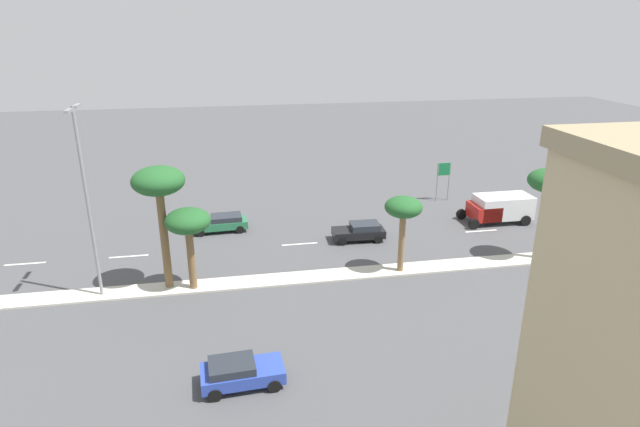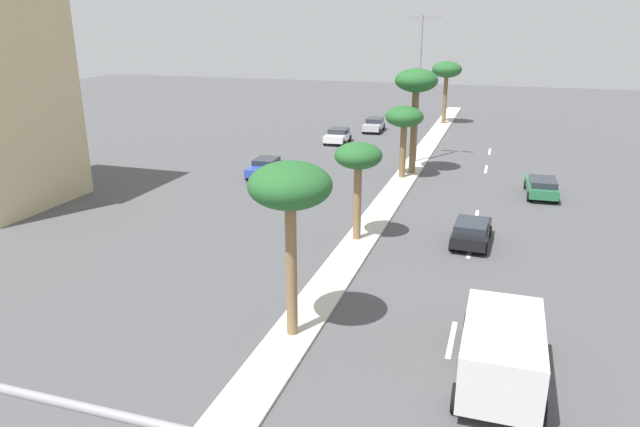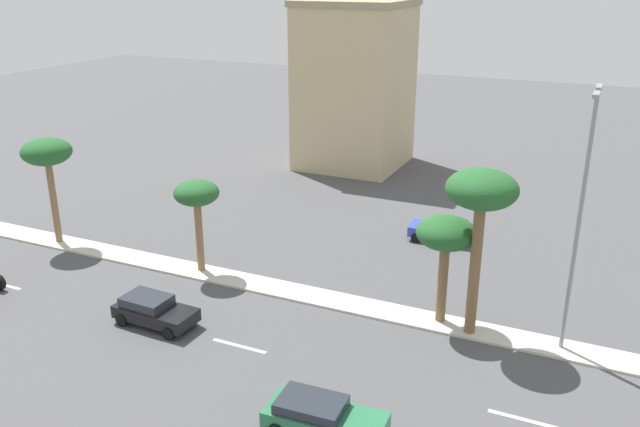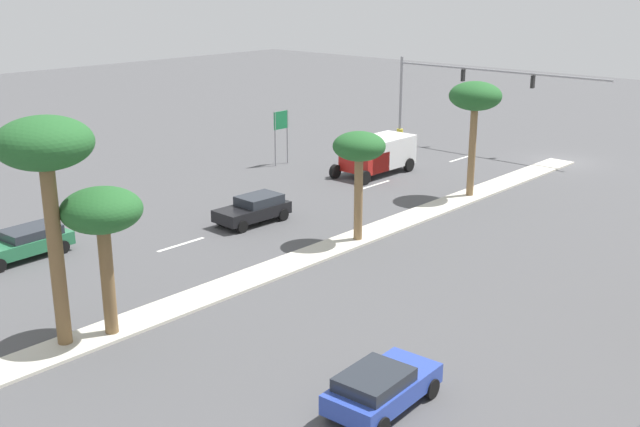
{
  "view_description": "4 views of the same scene",
  "coord_description": "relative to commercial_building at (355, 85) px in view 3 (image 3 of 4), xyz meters",
  "views": [
    {
      "loc": [
        -31.74,
        34.39,
        16.36
      ],
      "look_at": [
        2.81,
        28.09,
        3.57
      ],
      "focal_mm": 29.56,
      "sensor_mm": 36.0,
      "label": 1
    },
    {
      "loc": [
        7.0,
        -6.05,
        11.44
      ],
      "look_at": [
        -1.56,
        20.57,
        2.18
      ],
      "focal_mm": 32.52,
      "sensor_mm": 36.0,
      "label": 2
    },
    {
      "loc": [
        28.46,
        43.63,
        16.37
      ],
      "look_at": [
        -2.7,
        29.34,
        3.7
      ],
      "focal_mm": 37.21,
      "sensor_mm": 36.0,
      "label": 3
    },
    {
      "loc": [
        -22.79,
        50.64,
        12.38
      ],
      "look_at": [
        0.64,
        24.81,
        1.67
      ],
      "focal_mm": 42.98,
      "sensor_mm": 36.0,
      "label": 4
    }
  ],
  "objects": [
    {
      "name": "palm_tree_trailing",
      "position": [
        24.52,
        14.47,
        -2.46
      ],
      "size": [
        2.84,
        2.84,
        5.41
      ],
      "color": "brown",
      "rests_on": "median_curb"
    },
    {
      "name": "sedan_black_center",
      "position": [
        30.55,
        1.78,
        -6.28
      ],
      "size": [
        2.05,
        4.14,
        1.41
      ],
      "color": "black",
      "rests_on": "ground"
    },
    {
      "name": "lane_stripe_leading",
      "position": [
        30.58,
        1.09,
        -7.03
      ],
      "size": [
        0.2,
        2.8,
        0.01
      ],
      "primitive_type": "cube",
      "color": "silver",
      "rests_on": "ground"
    },
    {
      "name": "lane_stripe_trailing",
      "position": [
        30.58,
        19.44,
        -7.03
      ],
      "size": [
        0.2,
        2.8,
        0.01
      ],
      "primitive_type": "cube",
      "color": "silver",
      "rests_on": "ground"
    },
    {
      "name": "palm_tree_leading",
      "position": [
        24.73,
        -10.21,
        -1.23
      ],
      "size": [
        3.02,
        3.02,
        6.7
      ],
      "color": "olive",
      "rests_on": "median_curb"
    },
    {
      "name": "lane_stripe_right",
      "position": [
        30.58,
        -8.63,
        -7.03
      ],
      "size": [
        0.2,
        2.8,
        0.01
      ],
      "primitive_type": "cube",
      "color": "silver",
      "rests_on": "ground"
    },
    {
      "name": "lane_stripe_outboard",
      "position": [
        30.58,
        6.63,
        -7.03
      ],
      "size": [
        0.2,
        2.8,
        0.01
      ],
      "primitive_type": "cube",
      "color": "silver",
      "rests_on": "ground"
    },
    {
      "name": "sedan_green_right",
      "position": [
        34.52,
        12.62,
        -6.3
      ],
      "size": [
        2.18,
        4.62,
        1.35
      ],
      "color": "#287047",
      "rests_on": "ground"
    },
    {
      "name": "sedan_blue_inboard",
      "position": [
        14.24,
        11.85,
        -6.3
      ],
      "size": [
        2.15,
        4.02,
        1.34
      ],
      "color": "#2D47AD",
      "rests_on": "ground"
    },
    {
      "name": "median_curb",
      "position": [
        24.74,
        16.05,
        -6.97
      ],
      "size": [
        1.8,
        77.15,
        0.12
      ],
      "primitive_type": "cube",
      "color": "beige",
      "rests_on": "ground"
    },
    {
      "name": "palm_tree_rear",
      "position": [
        25.03,
        16.04,
        -0.08
      ],
      "size": [
        3.23,
        3.23,
        8.05
      ],
      "color": "brown",
      "rests_on": "median_curb"
    },
    {
      "name": "street_lamp_center",
      "position": [
        24.63,
        20.16,
        -0.11
      ],
      "size": [
        2.9,
        0.24,
        11.85
      ],
      "color": "gray",
      "rests_on": "median_curb"
    },
    {
      "name": "palm_tree_far",
      "position": [
        24.53,
        0.45,
        -2.46
      ],
      "size": [
        2.54,
        2.54,
        5.35
      ],
      "color": "olive",
      "rests_on": "median_curb"
    },
    {
      "name": "ground_plane",
      "position": [
        24.74,
        7.48,
        -7.03
      ],
      "size": [
        160.0,
        160.0,
        0.0
      ],
      "primitive_type": "plane",
      "color": "#4C4C4F"
    },
    {
      "name": "commercial_building",
      "position": [
        0.0,
        0.0,
        0.0
      ],
      "size": [
        8.86,
        8.71,
        14.03
      ],
      "color": "#C6B284",
      "rests_on": "ground"
    }
  ]
}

